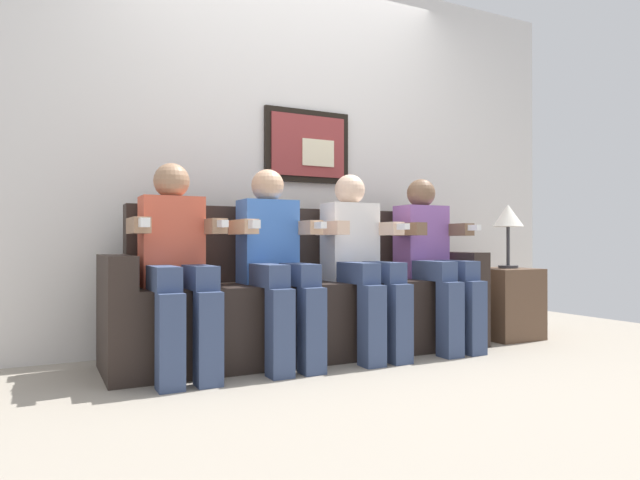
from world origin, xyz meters
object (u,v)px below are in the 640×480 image
Objects in this scene: person_rightmost at (433,255)px; table_lamp at (508,219)px; side_table_right at (505,303)px; person_leftmost at (177,258)px; person_right_center at (360,256)px; person_left_center at (276,257)px; couch at (307,304)px.

table_lamp is (0.74, 0.07, 0.25)m from person_rightmost.
person_rightmost reaches higher than side_table_right.
person_leftmost is at bearing -178.50° from side_table_right.
person_leftmost and person_right_center have the same top height.
person_left_center reaches higher than table_lamp.
person_left_center is 1.84m from side_table_right.
couch is at bearing 175.98° from side_table_right.
table_lamp is at bearing 2.29° from person_left_center.
person_leftmost is at bearing -179.98° from person_right_center.
couch is at bearing 31.48° from person_left_center.
couch reaches higher than side_table_right.
couch is 2.12× the size of person_right_center.
person_rightmost is 0.79m from side_table_right.
person_right_center reaches higher than side_table_right.
side_table_right is (1.80, 0.06, -0.36)m from person_left_center.
person_rightmost is at bearing -175.01° from side_table_right.
person_right_center reaches higher than couch.
person_rightmost is (0.55, 0.00, 0.00)m from person_right_center.
person_leftmost is 0.55m from person_left_center.
person_left_center and person_right_center have the same top height.
person_left_center is at bearing -179.95° from person_right_center.
person_leftmost is 1.10m from person_right_center.
couch is at bearing 176.53° from table_lamp.
person_leftmost is 1.65m from person_rightmost.
table_lamp is (1.84, 0.07, 0.25)m from person_left_center.
couch is at bearing 148.63° from person_right_center.
person_right_center is (0.28, -0.17, 0.29)m from couch.
side_table_right is (0.70, 0.06, -0.36)m from person_rightmost.
person_left_center is 1.00× the size of person_rightmost.
person_leftmost is 1.00× the size of person_left_center.
person_leftmost is at bearing -179.98° from person_rightmost.
person_right_center is at bearing 0.02° from person_leftmost.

